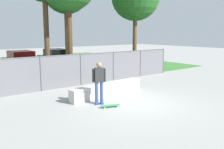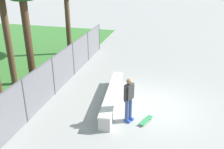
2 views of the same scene
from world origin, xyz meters
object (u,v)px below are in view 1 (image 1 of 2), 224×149
skateboarder (99,81)px  skateboard (110,106)px  car_red (21,61)px  car_black (56,58)px  concrete_ledge (108,89)px

skateboarder → skateboard: bearing=-83.9°
car_red → car_black: same height
skateboard → skateboarder: bearing=96.1°
concrete_ledge → skateboarder: 1.68m
skateboarder → concrete_ledge: bearing=38.8°
skateboard → car_black: bearing=74.8°
car_black → car_red: bearing=-173.5°
car_red → car_black: (3.15, 0.36, 0.00)m
skateboarder → car_red: skateboarder is taller
skateboarder → car_black: bearing=73.6°
skateboarder → car_red: size_ratio=0.43×
concrete_ledge → car_red: size_ratio=1.04×
skateboarder → skateboard: skateboarder is taller
concrete_ledge → car_red: 10.10m
skateboarder → skateboard: 1.17m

